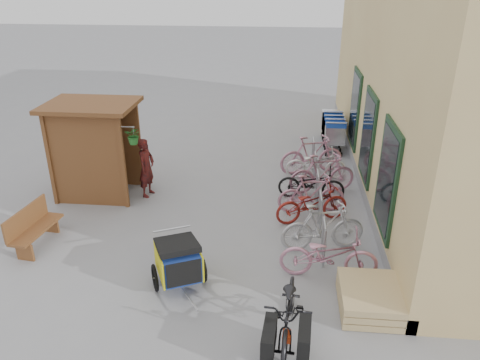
# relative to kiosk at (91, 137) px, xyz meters

# --- Properties ---
(ground) EXTENTS (80.00, 80.00, 0.00)m
(ground) POSITION_rel_kiosk_xyz_m (3.28, -2.47, -1.55)
(ground) COLOR gray
(kiosk) EXTENTS (2.49, 1.65, 2.40)m
(kiosk) POSITION_rel_kiosk_xyz_m (0.00, 0.00, 0.00)
(kiosk) COLOR brown
(kiosk) RESTS_ON ground
(bike_rack) EXTENTS (0.05, 5.35, 0.86)m
(bike_rack) POSITION_rel_kiosk_xyz_m (5.58, -0.07, -1.04)
(bike_rack) COLOR #A5A8AD
(bike_rack) RESTS_ON ground
(pallet_stack) EXTENTS (1.00, 1.20, 0.40)m
(pallet_stack) POSITION_rel_kiosk_xyz_m (6.28, -3.87, -1.34)
(pallet_stack) COLOR tan
(pallet_stack) RESTS_ON ground
(bench) EXTENTS (0.58, 1.42, 0.87)m
(bench) POSITION_rel_kiosk_xyz_m (-0.39, -2.50, -1.11)
(bench) COLOR brown
(bench) RESTS_ON ground
(shopping_carts) EXTENTS (0.63, 2.13, 1.13)m
(shopping_carts) POSITION_rel_kiosk_xyz_m (6.28, 4.21, -0.89)
(shopping_carts) COLOR silver
(shopping_carts) RESTS_ON ground
(child_trailer) EXTENTS (1.08, 1.62, 0.95)m
(child_trailer) POSITION_rel_kiosk_xyz_m (2.91, -3.51, -1.02)
(child_trailer) COLOR navy
(child_trailer) RESTS_ON ground
(cargo_bike) EXTENTS (0.81, 1.98, 1.02)m
(cargo_bike) POSITION_rel_kiosk_xyz_m (4.91, -4.76, -1.05)
(cargo_bike) COLOR black
(cargo_bike) RESTS_ON ground
(person_kiosk) EXTENTS (0.48, 0.62, 1.52)m
(person_kiosk) POSITION_rel_kiosk_xyz_m (1.31, 0.07, -0.79)
(person_kiosk) COLOR maroon
(person_kiosk) RESTS_ON ground
(bike_0) EXTENTS (1.83, 0.65, 0.96)m
(bike_0) POSITION_rel_kiosk_xyz_m (5.64, -3.01, -1.07)
(bike_0) COLOR #BC7994
(bike_0) RESTS_ON ground
(bike_1) EXTENTS (1.81, 0.89, 1.05)m
(bike_1) POSITION_rel_kiosk_xyz_m (5.58, -2.06, -1.03)
(bike_1) COLOR #B2B2B7
(bike_1) RESTS_ON ground
(bike_2) EXTENTS (1.82, 1.15, 0.90)m
(bike_2) POSITION_rel_kiosk_xyz_m (5.42, -0.90, -1.10)
(bike_2) COLOR maroon
(bike_2) RESTS_ON ground
(bike_3) EXTENTS (1.66, 0.74, 0.97)m
(bike_3) POSITION_rel_kiosk_xyz_m (5.42, -0.44, -1.07)
(bike_3) COLOR #BC7994
(bike_3) RESTS_ON ground
(bike_4) EXTENTS (1.69, 0.70, 0.87)m
(bike_4) POSITION_rel_kiosk_xyz_m (5.45, 0.25, -1.12)
(bike_4) COLOR black
(bike_4) RESTS_ON ground
(bike_5) EXTENTS (1.83, 0.99, 1.06)m
(bike_5) POSITION_rel_kiosk_xyz_m (5.74, 0.66, -1.02)
(bike_5) COLOR #BC7994
(bike_5) RESTS_ON ground
(bike_6) EXTENTS (1.67, 0.66, 0.86)m
(bike_6) POSITION_rel_kiosk_xyz_m (5.62, 1.53, -1.12)
(bike_6) COLOR silver
(bike_6) RESTS_ON ground
(bike_7) EXTENTS (1.91, 1.07, 1.11)m
(bike_7) POSITION_rel_kiosk_xyz_m (5.52, 1.90, -1.00)
(bike_7) COLOR #BC7994
(bike_7) RESTS_ON ground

